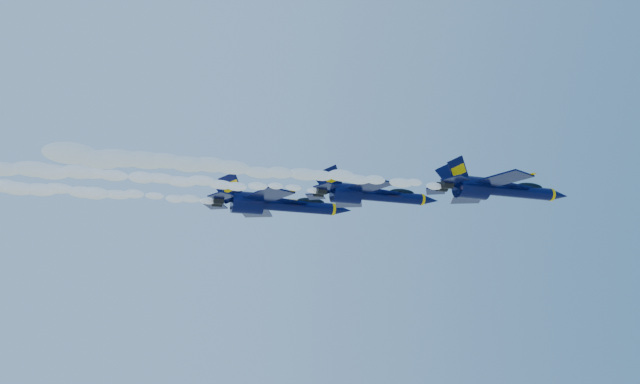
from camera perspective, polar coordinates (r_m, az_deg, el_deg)
name	(u,v)px	position (r m, az deg, el deg)	size (l,w,h in m)	color
jet_lead	(497,189)	(78.85, 15.90, 0.26)	(17.97, 14.74, 6.68)	#050931
smoke_trail_jet_lead	(264,171)	(67.80, -5.10, 1.97)	(42.49, 2.15, 1.93)	white
jet_second	(371,195)	(81.99, 4.65, -0.24)	(17.40, 14.28, 6.47)	#050931
smoke_trail_jet_second	(144,178)	(76.35, -15.77, 1.21)	(42.49, 2.08, 1.87)	white
jet_third	(275,204)	(87.63, -4.12, -1.12)	(20.10, 16.49, 7.47)	#050931
smoke_trail_jet_third	(45,189)	(86.13, -23.83, 0.21)	(42.49, 2.40, 2.16)	white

